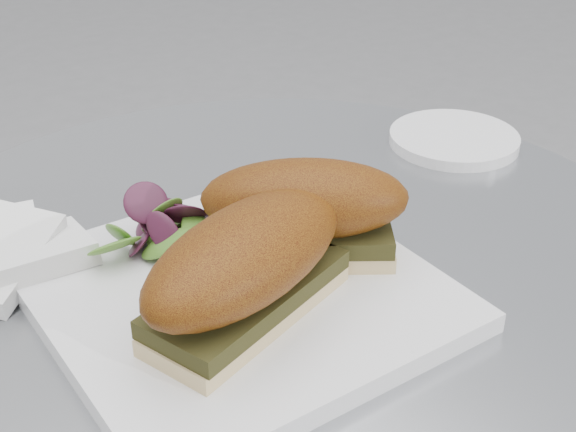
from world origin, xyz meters
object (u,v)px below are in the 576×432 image
Objects in this scene: plate at (238,294)px; sandwich_left at (246,265)px; saucer at (454,139)px; sandwich_right at (305,209)px.

sandwich_left is at bearing -110.75° from plate.
saucer is (0.35, 0.14, -0.05)m from sandwich_left.
sandwich_left reaches higher than plate.
saucer is at bearing 4.22° from sandwich_left.
saucer is (0.33, 0.11, -0.00)m from plate.
saucer is (0.27, 0.10, -0.05)m from sandwich_right.
plate is 0.06m from sandwich_left.
plate is at bearing 51.12° from sandwich_left.
sandwich_right is (0.08, 0.04, -0.00)m from sandwich_left.
sandwich_right is 1.26× the size of saucer.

